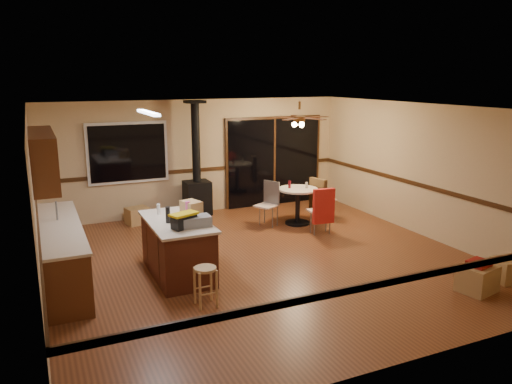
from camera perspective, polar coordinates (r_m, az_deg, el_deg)
floor at (r=8.69m, az=0.82°, el=-7.82°), size 7.00×7.00×0.00m
ceiling at (r=8.13m, az=0.88°, el=9.56°), size 7.00×7.00×0.00m
wall_back at (r=11.52m, az=-6.57°, el=4.02°), size 7.00×0.00×7.00m
wall_front at (r=5.47m, az=16.70°, el=-6.70°), size 7.00×0.00×7.00m
wall_left at (r=7.57m, az=-23.94°, el=-1.83°), size 0.00×7.00×7.00m
wall_right at (r=10.27m, az=18.84°, el=2.29°), size 0.00×7.00×7.00m
chair_rail at (r=8.38m, az=0.84°, el=-1.42°), size 7.00×7.00×0.08m
window at (r=11.07m, az=-14.44°, el=4.36°), size 1.72×0.10×1.32m
sliding_door at (r=12.22m, az=2.06°, el=3.42°), size 2.52×0.10×2.10m
lower_cabinets at (r=8.29m, az=-21.35°, el=-6.63°), size 0.60×3.00×0.86m
countertop at (r=8.16m, az=-21.62°, el=-3.65°), size 0.64×3.04×0.04m
upper_cabinets at (r=8.14m, az=-23.17°, el=3.55°), size 0.35×2.00×0.80m
kitchen_island at (r=8.05m, az=-8.95°, el=-6.28°), size 0.88×1.68×0.90m
wood_stove at (r=11.15m, az=-6.76°, el=0.72°), size 0.55×0.50×2.52m
ceiling_fan at (r=10.39m, az=4.97°, el=8.14°), size 0.24×0.24×0.55m
fluorescent_strip at (r=7.84m, az=-12.23°, el=8.85°), size 0.10×1.20×0.04m
toolbox_grey at (r=7.54m, az=-7.13°, el=-3.36°), size 0.50×0.28×0.16m
toolbox_black at (r=7.48m, az=-8.23°, el=-3.37°), size 0.40×0.30×0.20m
toolbox_yellow_lid at (r=7.45m, az=-8.26°, el=-2.52°), size 0.47×0.35×0.03m
box_on_island at (r=8.20m, az=-7.40°, el=-1.79°), size 0.33×0.39×0.22m
bottle_dark at (r=7.78m, az=-10.04°, el=-2.60°), size 0.08×0.08×0.25m
bottle_pink at (r=8.11m, az=-7.81°, el=-1.90°), size 0.09×0.09×0.24m
bottle_white at (r=8.29m, az=-11.08°, el=-1.94°), size 0.06×0.06×0.17m
bar_stool at (r=7.01m, az=-5.78°, el=-10.69°), size 0.36×0.36×0.56m
blue_bucket at (r=7.73m, az=-6.85°, el=-9.76°), size 0.31×0.31×0.23m
dining_table at (r=10.67m, az=4.79°, el=-0.90°), size 0.84×0.84×0.78m
glass_red at (r=10.61m, az=3.86°, el=0.88°), size 0.08×0.08×0.16m
glass_cream at (r=10.64m, az=5.80°, el=0.79°), size 0.06×0.06×0.13m
chair_left at (r=10.51m, az=1.51°, el=-0.74°), size 0.54×0.54×0.51m
chair_near at (r=9.96m, az=7.68°, el=-1.59°), size 0.46×0.50×0.70m
chair_right at (r=10.92m, az=7.19°, el=-0.27°), size 0.55×0.52×0.70m
box_under_window at (r=11.01m, az=-13.41°, el=-2.65°), size 0.52×0.46×0.36m
box_corner_a at (r=8.13m, az=23.97°, el=-9.03°), size 0.61×0.54×0.40m
box_corner_b at (r=8.73m, az=26.96°, el=-7.94°), size 0.51×0.45×0.36m
box_small_red at (r=8.04m, az=24.13°, el=-7.44°), size 0.36×0.32×0.08m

